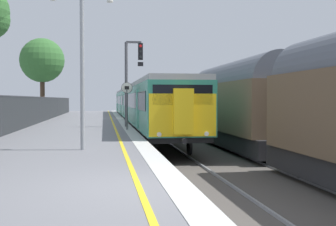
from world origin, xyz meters
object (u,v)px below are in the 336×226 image
platform_lamp_mid (82,56)px  background_tree_centre (42,62)px  speed_limit_sign (127,99)px  signal_gantry (131,73)px  freight_train_adjacent_track (292,103)px  commuter_train_at_platform (139,104)px

platform_lamp_mid → background_tree_centre: 27.15m
speed_limit_sign → signal_gantry: bearing=81.8°
freight_train_adjacent_track → speed_limit_sign: (-5.85, 7.78, 0.13)m
signal_gantry → platform_lamp_mid: signal_gantry is taller
freight_train_adjacent_track → background_tree_centre: (-12.61, 25.30, 3.58)m
speed_limit_sign → platform_lamp_mid: platform_lamp_mid is taller
speed_limit_sign → background_tree_centre: size_ratio=0.35×
commuter_train_at_platform → speed_limit_sign: bearing=-97.3°
signal_gantry → platform_lamp_mid: (-2.29, -11.67, -0.16)m
signal_gantry → commuter_train_at_platform: bearing=82.9°
signal_gantry → speed_limit_sign: signal_gantry is taller
speed_limit_sign → background_tree_centre: bearing=111.1°
signal_gantry → background_tree_centre: bearing=115.4°
platform_lamp_mid → background_tree_centre: size_ratio=0.70×
background_tree_centre → freight_train_adjacent_track: bearing=-63.5°
signal_gantry → speed_limit_sign: (-0.37, -2.55, -1.55)m
commuter_train_at_platform → background_tree_centre: 9.92m
signal_gantry → background_tree_centre: (-7.12, 14.97, 1.90)m
speed_limit_sign → platform_lamp_mid: bearing=-101.9°
freight_train_adjacent_track → signal_gantry: 11.81m
freight_train_adjacent_track → platform_lamp_mid: bearing=-170.2°
platform_lamp_mid → background_tree_centre: (-4.83, 26.64, 2.06)m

